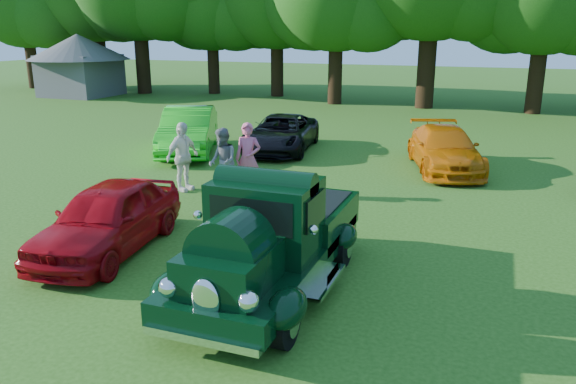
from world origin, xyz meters
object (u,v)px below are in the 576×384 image
(back_car_orange, at_px, (445,149))
(spectator_pink, at_px, (248,158))
(red_convertible, at_px, (108,218))
(back_car_lime, at_px, (189,131))
(gazebo, at_px, (79,58))
(spectator_white, at_px, (183,157))
(back_car_black, at_px, (281,133))
(spectator_grey, at_px, (223,162))
(hero_pickup, at_px, (272,241))

(back_car_orange, distance_m, spectator_pink, 6.43)
(back_car_orange, bearing_deg, red_convertible, -137.88)
(red_convertible, bearing_deg, back_car_lime, 103.00)
(gazebo, bearing_deg, red_convertible, -48.98)
(back_car_lime, bearing_deg, red_convertible, -92.76)
(gazebo, bearing_deg, spectator_pink, -40.68)
(back_car_lime, xyz_separation_m, back_car_orange, (8.65, 0.61, -0.14))
(gazebo, bearing_deg, spectator_white, -44.00)
(back_car_orange, height_order, spectator_pink, spectator_pink)
(back_car_black, xyz_separation_m, spectator_white, (-0.59, -5.72, 0.30))
(back_car_orange, bearing_deg, gazebo, 136.03)
(red_convertible, relative_size, back_car_black, 0.87)
(red_convertible, bearing_deg, spectator_pink, 71.82)
(back_car_lime, bearing_deg, back_car_black, 2.85)
(spectator_grey, height_order, spectator_white, spectator_white)
(hero_pickup, height_order, back_car_black, hero_pickup)
(hero_pickup, height_order, spectator_grey, hero_pickup)
(back_car_black, height_order, gazebo, gazebo)
(back_car_lime, height_order, spectator_white, spectator_white)
(red_convertible, xyz_separation_m, spectator_pink, (0.88, 4.64, 0.26))
(back_car_black, bearing_deg, back_car_orange, -16.24)
(red_convertible, distance_m, spectator_grey, 4.34)
(back_car_lime, distance_m, spectator_grey, 5.45)
(back_car_orange, bearing_deg, hero_pickup, -118.05)
(back_car_black, bearing_deg, back_car_lime, -162.03)
(back_car_orange, bearing_deg, spectator_pink, -152.58)
(hero_pickup, bearing_deg, gazebo, 135.55)
(back_car_orange, xyz_separation_m, gazebo, (-24.10, 12.28, 1.75))
(hero_pickup, height_order, red_convertible, hero_pickup)
(gazebo, bearing_deg, back_car_black, -31.94)
(hero_pickup, height_order, back_car_lime, hero_pickup)
(spectator_white, bearing_deg, back_car_black, 8.98)
(back_car_orange, bearing_deg, back_car_black, 154.88)
(hero_pickup, xyz_separation_m, back_car_orange, (1.87, 9.54, -0.19))
(back_car_orange, distance_m, spectator_white, 8.00)
(red_convertible, xyz_separation_m, gazebo, (-18.63, 21.42, 1.73))
(hero_pickup, relative_size, back_car_orange, 1.11)
(gazebo, bearing_deg, hero_pickup, -44.45)
(red_convertible, height_order, spectator_pink, spectator_pink)
(back_car_lime, relative_size, back_car_orange, 1.07)
(spectator_grey, bearing_deg, back_car_orange, 90.78)
(red_convertible, bearing_deg, gazebo, 123.58)
(back_car_lime, height_order, gazebo, gazebo)
(back_car_orange, xyz_separation_m, spectator_white, (-6.32, -4.90, 0.28))
(back_car_black, height_order, spectator_pink, spectator_pink)
(back_car_orange, height_order, spectator_grey, spectator_grey)
(back_car_orange, bearing_deg, spectator_grey, -154.06)
(hero_pickup, xyz_separation_m, red_convertible, (-3.60, 0.40, -0.16))
(spectator_grey, bearing_deg, red_convertible, -46.05)
(back_car_black, distance_m, gazebo, 21.73)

